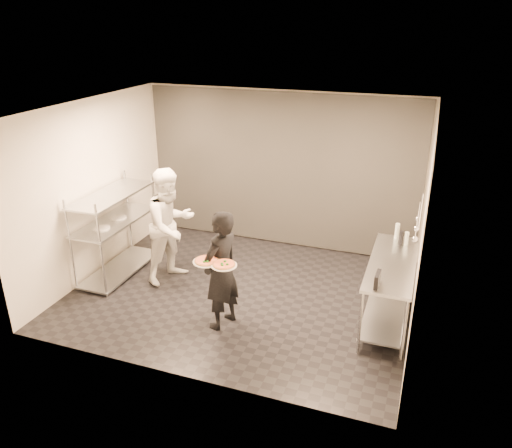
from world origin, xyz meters
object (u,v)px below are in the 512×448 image
(bottle_clear, at_px, (406,239))
(bottle_dark, at_px, (401,238))
(salad_plate, at_px, (223,223))
(pass_rack, at_px, (116,229))
(prep_counter, at_px, (390,281))
(pizza_plate_near, at_px, (206,261))
(bottle_green, at_px, (397,231))
(chef, at_px, (171,225))
(waiter, at_px, (221,270))
(pizza_plate_far, at_px, (224,265))
(pos_monitor, at_px, (377,280))

(bottle_clear, xyz_separation_m, bottle_dark, (-0.07, -0.01, 0.00))
(salad_plate, bearing_deg, pass_rack, 164.79)
(pass_rack, distance_m, prep_counter, 4.33)
(pizza_plate_near, distance_m, bottle_green, 2.88)
(chef, relative_size, bottle_clear, 9.25)
(pass_rack, bearing_deg, bottle_clear, 7.69)
(waiter, xyz_separation_m, bottle_clear, (2.24, 1.44, 0.18))
(waiter, distance_m, salad_plate, 0.63)
(bottle_dark, bearing_deg, pizza_plate_far, -139.78)
(chef, relative_size, bottle_green, 7.98)
(prep_counter, xyz_separation_m, salad_plate, (-2.19, -0.59, 0.77))
(salad_plate, relative_size, pos_monitor, 1.08)
(prep_counter, bearing_deg, bottle_clear, 78.45)
(prep_counter, distance_m, waiter, 2.29)
(chef, relative_size, salad_plate, 6.95)
(waiter, distance_m, bottle_clear, 2.67)
(bottle_clear, bearing_deg, pizza_plate_near, -144.52)
(prep_counter, bearing_deg, waiter, -158.23)
(pizza_plate_far, height_order, pos_monitor, pizza_plate_far)
(chef, height_order, pizza_plate_near, chef)
(prep_counter, distance_m, pizza_plate_far, 2.30)
(bottle_clear, bearing_deg, prep_counter, -101.55)
(pass_rack, xyz_separation_m, bottle_clear, (4.45, 0.60, 0.25))
(waiter, xyz_separation_m, bottle_dark, (2.17, 1.43, 0.19))
(pos_monitor, bearing_deg, bottle_dark, 84.85)
(prep_counter, bearing_deg, pizza_plate_near, -154.25)
(pizza_plate_near, height_order, salad_plate, salad_plate)
(waiter, height_order, chef, chef)
(pizza_plate_near, xyz_separation_m, bottle_green, (2.19, 1.87, -0.03))
(pass_rack, distance_m, bottle_clear, 4.50)
(waiter, bearing_deg, prep_counter, 128.51)
(salad_plate, xyz_separation_m, bottle_dark, (2.24, 1.17, -0.38))
(bottle_green, bearing_deg, pos_monitor, -93.55)
(bottle_green, relative_size, bottle_dark, 1.11)
(bottle_green, xyz_separation_m, bottle_clear, (0.15, -0.20, -0.02))
(prep_counter, height_order, bottle_green, bottle_green)
(pizza_plate_near, bearing_deg, bottle_green, 40.46)
(prep_counter, distance_m, bottle_clear, 0.73)
(pos_monitor, height_order, bottle_green, bottle_green)
(pizza_plate_far, bearing_deg, pass_rack, 154.97)
(pass_rack, relative_size, pos_monitor, 6.56)
(pizza_plate_far, bearing_deg, bottle_dark, 40.22)
(chef, relative_size, pizza_plate_far, 5.61)
(pass_rack, relative_size, bottle_dark, 7.68)
(salad_plate, distance_m, bottle_dark, 2.55)
(pos_monitor, relative_size, bottle_clear, 1.23)
(salad_plate, bearing_deg, bottle_green, 32.65)
(pos_monitor, bearing_deg, waiter, -174.21)
(waiter, bearing_deg, pizza_plate_near, -7.25)
(waiter, bearing_deg, pass_rack, -94.11)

